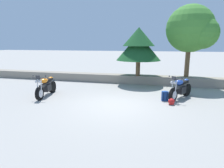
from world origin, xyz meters
TOP-DOWN VIEW (x-y plane):
  - ground_plane at (0.00, 0.00)m, footprint 120.00×120.00m
  - stone_wall at (0.00, 4.80)m, footprint 36.00×0.80m
  - motorcycle_orange_near_left at (-3.73, 0.54)m, footprint 0.71×2.06m
  - motorcycle_blue_centre at (2.80, 1.70)m, footprint 1.23×1.85m
  - rider_backpack at (2.09, 1.14)m, footprint 0.32×0.28m
  - rider_helmet at (2.36, 0.57)m, footprint 0.28×0.28m
  - pine_tree_far_left at (0.43, 4.56)m, footprint 2.80×2.80m
  - leafy_tree_mid_left at (3.58, 4.84)m, footprint 2.95×2.81m

SIDE VIEW (x-z plane):
  - ground_plane at x=0.00m, z-range 0.00..0.00m
  - rider_helmet at x=2.36m, z-range 0.00..0.28m
  - rider_backpack at x=2.09m, z-range 0.01..0.48m
  - stone_wall at x=0.00m, z-range 0.00..0.55m
  - motorcycle_orange_near_left at x=-3.73m, z-range -0.10..1.07m
  - motorcycle_blue_centre at x=2.80m, z-range -0.10..1.07m
  - pine_tree_far_left at x=0.43m, z-range 1.01..4.07m
  - leafy_tree_mid_left at x=3.58m, z-range 1.24..5.58m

